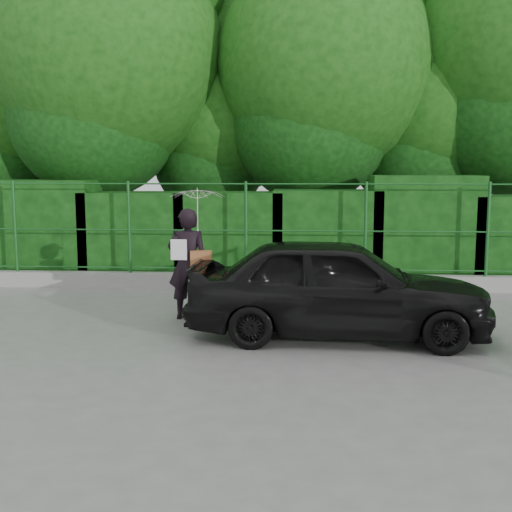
{
  "coord_description": "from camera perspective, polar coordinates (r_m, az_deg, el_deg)",
  "views": [
    {
      "loc": [
        1.38,
        -7.84,
        2.38
      ],
      "look_at": [
        0.8,
        1.3,
        1.1
      ],
      "focal_mm": 45.0,
      "sensor_mm": 36.0,
      "label": 1
    }
  ],
  "objects": [
    {
      "name": "ground",
      "position": [
        8.31,
        -6.17,
        -8.73
      ],
      "size": [
        80.0,
        80.0,
        0.0
      ],
      "primitive_type": "plane",
      "color": "gray"
    },
    {
      "name": "kerb",
      "position": [
        12.62,
        -2.71,
        -2.23
      ],
      "size": [
        14.0,
        0.25,
        0.3
      ],
      "primitive_type": "cube",
      "color": "#9E9E99",
      "rests_on": "ground"
    },
    {
      "name": "fence",
      "position": [
        12.45,
        -1.73,
        2.51
      ],
      "size": [
        14.13,
        0.06,
        1.8
      ],
      "color": "#17521E",
      "rests_on": "kerb"
    },
    {
      "name": "hedge",
      "position": [
        13.49,
        -2.39,
        1.99
      ],
      "size": [
        14.2,
        1.2,
        2.2
      ],
      "color": "black",
      "rests_on": "ground"
    },
    {
      "name": "trees",
      "position": [
        15.74,
        2.84,
        16.12
      ],
      "size": [
        17.1,
        6.15,
        8.08
      ],
      "color": "black",
      "rests_on": "ground"
    },
    {
      "name": "woman",
      "position": [
        10.02,
        -5.6,
        1.79
      ],
      "size": [
        0.9,
        0.86,
        2.06
      ],
      "color": "black",
      "rests_on": "ground"
    },
    {
      "name": "car",
      "position": [
        9.03,
        7.27,
        -2.74
      ],
      "size": [
        4.27,
        1.88,
        1.43
      ],
      "primitive_type": "imported",
      "rotation": [
        0.0,
        0.0,
        1.52
      ],
      "color": "black",
      "rests_on": "ground"
    }
  ]
}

